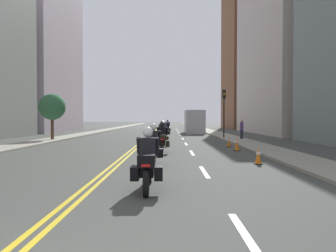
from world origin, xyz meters
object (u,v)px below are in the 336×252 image
at_px(traffic_cone_1, 237,144).
at_px(traffic_light_near, 224,105).
at_px(motorcycle_2, 162,140).
at_px(motorcycle_7, 167,128).
at_px(motorcycle_6, 164,129).
at_px(traffic_cone_0, 229,142).
at_px(street_tree_0, 52,107).
at_px(motorcycle_3, 163,136).
at_px(pedestrian_0, 242,129).
at_px(traffic_cone_2, 258,156).
at_px(motorcycle_4, 162,133).
at_px(motorcycle_5, 166,131).
at_px(motorcycle_0, 148,165).
at_px(parked_truck, 194,123).
at_px(motorcycle_1, 153,149).

bearing_deg(traffic_cone_1, traffic_light_near, 84.27).
xyz_separation_m(motorcycle_2, motorcycle_7, (0.13, 21.55, 0.02)).
bearing_deg(motorcycle_6, traffic_cone_1, -73.62).
relative_size(traffic_cone_0, street_tree_0, 0.17).
distance_m(motorcycle_3, pedestrian_0, 8.60).
distance_m(traffic_light_near, pedestrian_0, 3.00).
bearing_deg(traffic_cone_2, traffic_light_near, 85.20).
height_order(motorcycle_2, motorcycle_4, motorcycle_2).
bearing_deg(motorcycle_7, traffic_light_near, -61.61).
relative_size(motorcycle_3, street_tree_0, 0.58).
height_order(motorcycle_2, traffic_light_near, traffic_light_near).
bearing_deg(motorcycle_7, traffic_cone_0, -76.72).
bearing_deg(traffic_light_near, motorcycle_5, 166.10).
xyz_separation_m(motorcycle_5, pedestrian_0, (6.37, -3.02, 0.23)).
distance_m(traffic_cone_2, pedestrian_0, 14.52).
bearing_deg(motorcycle_4, motorcycle_3, -85.41).
bearing_deg(traffic_cone_2, motorcycle_6, 100.67).
distance_m(motorcycle_4, traffic_cone_1, 8.42).
height_order(motorcycle_6, traffic_cone_1, motorcycle_6).
xyz_separation_m(motorcycle_6, traffic_cone_2, (4.08, -21.65, -0.31)).
xyz_separation_m(motorcycle_7, street_tree_0, (-9.28, -12.18, 2.05)).
relative_size(motorcycle_0, traffic_cone_0, 3.37).
relative_size(motorcycle_4, parked_truck, 0.34).
relative_size(motorcycle_5, traffic_light_near, 0.50).
relative_size(traffic_cone_2, pedestrian_0, 0.39).
bearing_deg(traffic_cone_1, motorcycle_4, 121.02).
bearing_deg(motorcycle_5, motorcycle_7, 87.93).
bearing_deg(pedestrian_0, motorcycle_2, -8.63).
bearing_deg(motorcycle_5, motorcycle_1, -92.43).
distance_m(motorcycle_0, motorcycle_6, 26.26).
bearing_deg(motorcycle_3, pedestrian_0, 41.79).
bearing_deg(motorcycle_2, motorcycle_5, 89.27).
bearing_deg(traffic_cone_1, parked_truck, 91.89).
height_order(motorcycle_5, traffic_cone_1, motorcycle_5).
relative_size(motorcycle_5, motorcycle_7, 1.01).
relative_size(traffic_cone_1, street_tree_0, 0.21).
relative_size(motorcycle_4, traffic_cone_1, 2.79).
relative_size(motorcycle_7, traffic_light_near, 0.49).
distance_m(traffic_light_near, street_tree_0, 14.59).
relative_size(motorcycle_1, motorcycle_2, 0.97).
relative_size(traffic_cone_2, parked_truck, 0.10).
distance_m(motorcycle_0, motorcycle_7, 30.31).
bearing_deg(traffic_cone_2, motorcycle_1, -176.10).
xyz_separation_m(motorcycle_2, pedestrian_0, (6.41, 10.13, 0.23)).
bearing_deg(traffic_light_near, motorcycle_1, -108.49).
relative_size(traffic_cone_0, traffic_light_near, 0.15).
relative_size(motorcycle_3, motorcycle_6, 0.98).
distance_m(motorcycle_3, motorcycle_7, 17.09).
xyz_separation_m(motorcycle_6, street_tree_0, (-8.94, -8.13, 2.08)).
xyz_separation_m(motorcycle_2, motorcycle_3, (-0.05, 4.46, -0.02)).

